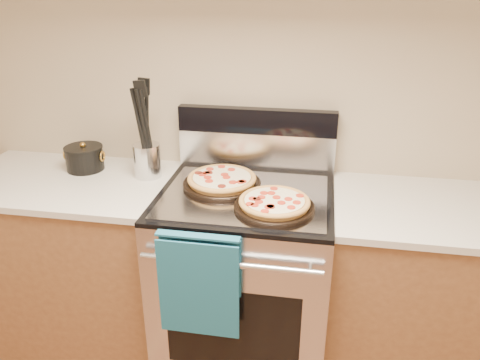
% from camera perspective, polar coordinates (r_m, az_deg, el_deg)
% --- Properties ---
extents(wall_back, '(4.00, 0.00, 4.00)m').
position_cam_1_polar(wall_back, '(2.24, 2.27, 12.17)').
color(wall_back, tan).
rests_on(wall_back, ground).
extents(range_body, '(0.76, 0.68, 0.90)m').
position_cam_1_polar(range_body, '(2.29, 0.67, -12.38)').
color(range_body, '#B7B7BC').
rests_on(range_body, ground).
extents(oven_window, '(0.56, 0.01, 0.40)m').
position_cam_1_polar(oven_window, '(2.03, -0.96, -17.86)').
color(oven_window, black).
rests_on(oven_window, range_body).
extents(cooktop, '(0.76, 0.68, 0.02)m').
position_cam_1_polar(cooktop, '(2.05, 0.73, -1.92)').
color(cooktop, black).
rests_on(cooktop, range_body).
extents(backsplash_lower, '(0.76, 0.06, 0.18)m').
position_cam_1_polar(backsplash_lower, '(2.29, 2.00, 3.62)').
color(backsplash_lower, silver).
rests_on(backsplash_lower, cooktop).
extents(backsplash_upper, '(0.76, 0.06, 0.12)m').
position_cam_1_polar(backsplash_upper, '(2.25, 2.05, 7.22)').
color(backsplash_upper, black).
rests_on(backsplash_upper, backsplash_lower).
extents(oven_handle, '(0.70, 0.03, 0.03)m').
position_cam_1_polar(oven_handle, '(1.78, -1.28, -10.25)').
color(oven_handle, silver).
rests_on(oven_handle, range_body).
extents(dish_towel, '(0.32, 0.05, 0.42)m').
position_cam_1_polar(dish_towel, '(1.86, -4.96, -12.41)').
color(dish_towel, '#176377').
rests_on(dish_towel, oven_handle).
extents(foil_sheet, '(0.70, 0.55, 0.01)m').
position_cam_1_polar(foil_sheet, '(2.02, 0.59, -1.95)').
color(foil_sheet, gray).
rests_on(foil_sheet, cooktop).
extents(cabinet_left, '(1.00, 0.62, 0.88)m').
position_cam_1_polar(cabinet_left, '(2.58, -19.17, -9.51)').
color(cabinet_left, brown).
rests_on(cabinet_left, ground).
extents(countertop_left, '(1.02, 0.64, 0.03)m').
position_cam_1_polar(countertop_left, '(2.37, -20.61, -0.23)').
color(countertop_left, beige).
rests_on(countertop_left, cabinet_left).
extents(cabinet_right, '(1.00, 0.62, 0.88)m').
position_cam_1_polar(cabinet_right, '(2.37, 22.91, -13.39)').
color(cabinet_right, brown).
rests_on(cabinet_right, ground).
extents(countertop_right, '(1.02, 0.64, 0.03)m').
position_cam_1_polar(countertop_right, '(2.14, 24.81, -3.52)').
color(countertop_right, beige).
rests_on(countertop_right, cabinet_right).
extents(pepperoni_pizza_back, '(0.40, 0.40, 0.05)m').
position_cam_1_polar(pepperoni_pizza_back, '(2.10, -2.22, -0.07)').
color(pepperoni_pizza_back, '#BF823A').
rests_on(pepperoni_pizza_back, foil_sheet).
extents(pepperoni_pizza_front, '(0.37, 0.37, 0.04)m').
position_cam_1_polar(pepperoni_pizza_front, '(1.90, 4.21, -2.89)').
color(pepperoni_pizza_front, '#BF823A').
rests_on(pepperoni_pizza_front, foil_sheet).
extents(utensil_crock, '(0.16, 0.16, 0.16)m').
position_cam_1_polar(utensil_crock, '(2.26, -11.25, 2.35)').
color(utensil_crock, silver).
rests_on(utensil_crock, countertop_left).
extents(saucepan, '(0.19, 0.19, 0.11)m').
position_cam_1_polar(saucepan, '(2.43, -18.41, 2.44)').
color(saucepan, black).
rests_on(saucepan, countertop_left).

